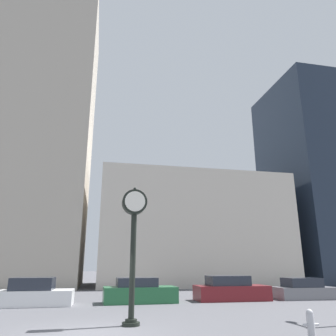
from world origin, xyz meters
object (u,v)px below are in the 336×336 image
object	(u,v)px
car_grey	(304,290)
car_white	(35,294)
street_clock	(134,229)
fire_hydrant_far	(311,323)
car_green	(139,292)
car_maroon	(231,290)

from	to	relation	value
car_grey	car_white	bearing A→B (deg)	-175.93
car_grey	street_clock	bearing A→B (deg)	-145.46
street_clock	fire_hydrant_far	size ratio (longest dim) A/B	6.29
car_green	car_maroon	bearing A→B (deg)	0.28
car_white	car_grey	world-z (taller)	car_white
car_grey	car_maroon	bearing A→B (deg)	-178.29
car_green	car_maroon	world-z (taller)	car_maroon
car_white	car_maroon	xyz separation A→B (m)	(11.20, 0.38, 0.01)
car_white	car_maroon	distance (m)	11.21
car_green	fire_hydrant_far	size ratio (longest dim) A/B	5.18
car_grey	fire_hydrant_far	world-z (taller)	car_grey
car_maroon	fire_hydrant_far	size ratio (longest dim) A/B	5.53
car_grey	fire_hydrant_far	bearing A→B (deg)	-119.68
car_white	car_maroon	bearing A→B (deg)	2.64
car_maroon	fire_hydrant_far	xyz separation A→B (m)	(-1.68, -10.35, -0.20)
car_maroon	fire_hydrant_far	bearing A→B (deg)	-97.93
car_maroon	car_grey	size ratio (longest dim) A/B	1.13
street_clock	car_green	bearing A→B (deg)	80.80
car_green	car_grey	world-z (taller)	car_green
fire_hydrant_far	street_clock	bearing A→B (deg)	148.43
car_maroon	car_grey	distance (m)	4.92
street_clock	fire_hydrant_far	xyz separation A→B (m)	(5.07, -3.11, -2.99)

